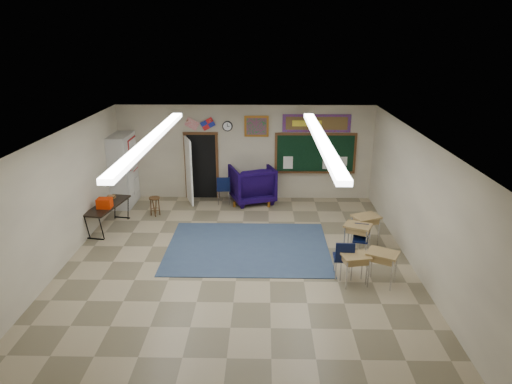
{
  "coord_description": "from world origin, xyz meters",
  "views": [
    {
      "loc": [
        0.6,
        -9.48,
        5.06
      ],
      "look_at": [
        0.39,
        1.5,
        1.23
      ],
      "focal_mm": 32.0,
      "sensor_mm": 36.0,
      "label": 1
    }
  ],
  "objects_px": {
    "wingback_armchair": "(252,184)",
    "student_desk_front_left": "(357,237)",
    "student_desk_front_right": "(365,228)",
    "wooden_stool": "(155,206)",
    "folding_table": "(108,215)"
  },
  "relations": [
    {
      "from": "folding_table",
      "to": "wooden_stool",
      "type": "distance_m",
      "value": 1.43
    },
    {
      "from": "wingback_armchair",
      "to": "wooden_stool",
      "type": "distance_m",
      "value": 3.09
    },
    {
      "from": "student_desk_front_left",
      "to": "student_desk_front_right",
      "type": "bearing_deg",
      "value": 84.01
    },
    {
      "from": "wingback_armchair",
      "to": "student_desk_front_right",
      "type": "bearing_deg",
      "value": 114.94
    },
    {
      "from": "folding_table",
      "to": "wooden_stool",
      "type": "height_order",
      "value": "folding_table"
    },
    {
      "from": "wooden_stool",
      "to": "student_desk_front_left",
      "type": "bearing_deg",
      "value": -23.18
    },
    {
      "from": "wingback_armchair",
      "to": "folding_table",
      "type": "xyz_separation_m",
      "value": [
        -3.85,
        -2.22,
        -0.21
      ]
    },
    {
      "from": "student_desk_front_right",
      "to": "folding_table",
      "type": "distance_m",
      "value": 6.84
    },
    {
      "from": "wingback_armchair",
      "to": "folding_table",
      "type": "relative_size",
      "value": 0.74
    },
    {
      "from": "wingback_armchair",
      "to": "student_desk_front_right",
      "type": "relative_size",
      "value": 1.65
    },
    {
      "from": "folding_table",
      "to": "wingback_armchair",
      "type": "bearing_deg",
      "value": 40.21
    },
    {
      "from": "student_desk_front_left",
      "to": "student_desk_front_right",
      "type": "relative_size",
      "value": 0.97
    },
    {
      "from": "wingback_armchair",
      "to": "student_desk_front_left",
      "type": "xyz_separation_m",
      "value": [
        2.63,
        -3.57,
        -0.17
      ]
    },
    {
      "from": "wingback_armchair",
      "to": "student_desk_front_left",
      "type": "bearing_deg",
      "value": 107.61
    },
    {
      "from": "student_desk_front_left",
      "to": "wooden_stool",
      "type": "xyz_separation_m",
      "value": [
        -5.44,
        2.33,
        -0.13
      ]
    }
  ]
}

